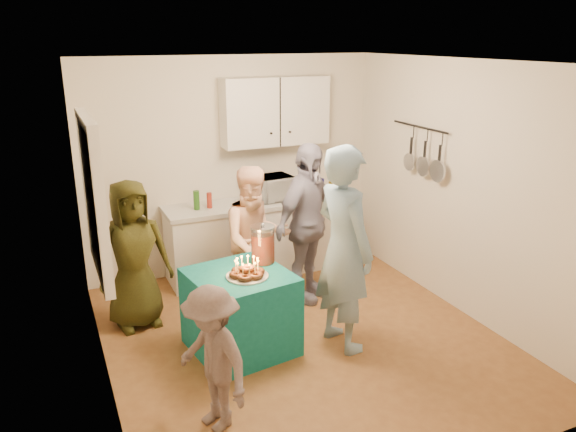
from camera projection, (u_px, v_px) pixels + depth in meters
name	position (u px, v px, depth m)	size (l,w,h in m)	color
floor	(303.00, 339.00, 5.45)	(4.00, 4.00, 0.00)	brown
ceiling	(305.00, 62.00, 4.65)	(4.00, 4.00, 0.00)	white
back_wall	(233.00, 166.00, 6.79)	(3.60, 3.60, 0.00)	silver
left_wall	(95.00, 239.00, 4.35)	(4.00, 4.00, 0.00)	silver
right_wall	(462.00, 190.00, 5.75)	(4.00, 4.00, 0.00)	silver
window_night	(91.00, 198.00, 4.55)	(0.04, 1.00, 1.20)	black
counter	(258.00, 239.00, 6.87)	(2.20, 0.58, 0.86)	white
countertop	(258.00, 203.00, 6.73)	(2.24, 0.62, 0.05)	beige
upper_cabinet	(275.00, 111.00, 6.65)	(1.30, 0.30, 0.80)	white
pot_rack	(416.00, 149.00, 6.23)	(0.12, 1.00, 0.60)	black
microwave	(270.00, 188.00, 6.74)	(0.53, 0.36, 0.29)	white
party_table	(240.00, 312.00, 5.17)	(0.85, 0.85, 0.76)	#106C6B
donut_cake	(247.00, 267.00, 4.96)	(0.38, 0.38, 0.18)	#381C0C
punch_jar	(263.00, 245.00, 5.26)	(0.22, 0.22, 0.34)	#B72B0E
man_birthday	(344.00, 249.00, 5.08)	(0.70, 0.46, 1.93)	#85A7C1
woman_back_left	(133.00, 255.00, 5.50)	(0.74, 0.48, 1.51)	#514F17
woman_back_center	(256.00, 240.00, 5.84)	(0.76, 0.59, 1.56)	#FFA685
woman_back_right	(307.00, 224.00, 6.04)	(1.03, 0.43, 1.75)	#1A1139
child_near_left	(212.00, 359.00, 4.07)	(0.74, 0.42, 1.14)	brown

